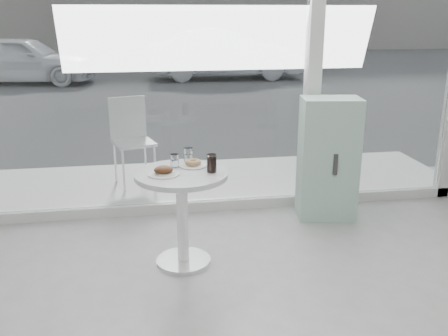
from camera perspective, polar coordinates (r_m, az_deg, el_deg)
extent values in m
cube|color=silver|center=(5.16, -0.16, -4.11)|extent=(5.00, 0.12, 0.10)
cube|color=silver|center=(5.04, 10.20, 12.11)|extent=(0.14, 0.14, 3.00)
cube|color=white|center=(4.77, -9.57, 10.64)|extent=(3.21, 0.02, 2.60)
cube|color=white|center=(5.36, 18.13, 10.76)|extent=(1.41, 0.02, 2.60)
cylinder|color=white|center=(4.13, -4.64, -10.50)|extent=(0.44, 0.44, 0.03)
cylinder|color=white|center=(3.97, -4.77, -5.97)|extent=(0.09, 0.09, 0.70)
cylinder|color=white|center=(3.84, -4.91, -0.76)|extent=(0.72, 0.72, 0.04)
cube|color=silver|center=(5.91, -1.40, -1.52)|extent=(5.60, 1.60, 0.05)
cube|color=#3E3E3E|center=(17.86, -6.98, 11.05)|extent=(40.00, 24.00, 0.00)
cube|color=#90B7A6|center=(4.91, 11.81, 1.03)|extent=(0.59, 0.44, 1.18)
cube|color=#333333|center=(4.74, 12.62, 0.39)|extent=(0.04, 0.03, 0.20)
cylinder|color=white|center=(5.55, -11.41, -0.28)|extent=(0.03, 0.03, 0.48)
cylinder|color=white|center=(5.65, -7.89, 0.20)|extent=(0.03, 0.03, 0.48)
cylinder|color=white|center=(5.89, -12.32, 0.68)|extent=(0.03, 0.03, 0.48)
cylinder|color=white|center=(5.98, -8.98, 1.12)|extent=(0.03, 0.03, 0.48)
cube|color=white|center=(5.70, -10.28, 2.84)|extent=(0.53, 0.53, 0.03)
cube|color=white|center=(5.83, -10.97, 5.71)|extent=(0.41, 0.14, 0.48)
imported|color=white|center=(15.33, -21.97, 11.41)|extent=(4.12, 2.24, 1.33)
imported|color=#A1A3A9|center=(15.28, 0.14, 12.90)|extent=(4.52, 1.67, 1.48)
cylinder|color=white|center=(3.78, -6.91, -0.70)|extent=(0.24, 0.24, 0.01)
cube|color=white|center=(3.77, -6.61, -0.59)|extent=(0.12, 0.11, 0.00)
ellipsoid|color=#371A0F|center=(3.77, -6.93, -0.21)|extent=(0.14, 0.12, 0.06)
ellipsoid|color=#371A0F|center=(3.79, -6.41, -0.16)|extent=(0.07, 0.07, 0.04)
cylinder|color=white|center=(3.97, -3.57, 0.28)|extent=(0.22, 0.22, 0.01)
torus|color=#A57D4B|center=(3.96, -3.57, 0.64)|extent=(0.13, 0.13, 0.04)
cylinder|color=white|center=(3.95, -5.66, 0.84)|extent=(0.07, 0.07, 0.11)
cylinder|color=white|center=(3.95, -5.65, 0.53)|extent=(0.05, 0.05, 0.06)
cylinder|color=white|center=(4.07, -4.08, 1.49)|extent=(0.07, 0.07, 0.12)
cylinder|color=white|center=(4.08, -4.07, 1.15)|extent=(0.06, 0.06, 0.06)
cylinder|color=white|center=(3.80, -1.42, 0.54)|extent=(0.07, 0.07, 0.14)
cylinder|color=black|center=(3.80, -1.42, 0.45)|extent=(0.06, 0.06, 0.13)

